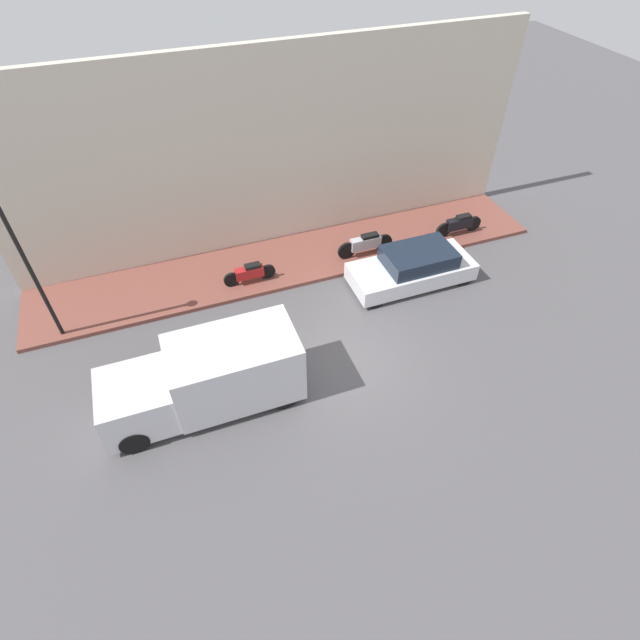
{
  "coord_description": "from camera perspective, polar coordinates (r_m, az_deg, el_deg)",
  "views": [
    {
      "loc": [
        -9.07,
        4.19,
        11.33
      ],
      "look_at": [
        1.29,
        0.35,
        0.6
      ],
      "focal_mm": 28.0,
      "sensor_mm": 36.0,
      "label": 1
    }
  ],
  "objects": [
    {
      "name": "building_facade",
      "position": [
        18.16,
        -5.29,
        18.48
      ],
      "size": [
        0.3,
        18.57,
        7.01
      ],
      "color": "beige",
      "rests_on": "ground_plane"
    },
    {
      "name": "parked_car",
      "position": [
        17.64,
        10.6,
        5.93
      ],
      "size": [
        1.78,
        4.31,
        1.29
      ],
      "color": "silver",
      "rests_on": "ground_plane"
    },
    {
      "name": "streetlamp",
      "position": [
        15.84,
        -30.85,
        6.38
      ],
      "size": [
        0.3,
        0.3,
        4.9
      ],
      "color": "black",
      "rests_on": "sidewalk"
    },
    {
      "name": "delivery_van",
      "position": [
        13.59,
        -12.91,
        -6.44
      ],
      "size": [
        1.93,
        5.21,
        2.08
      ],
      "color": "silver",
      "rests_on": "ground_plane"
    },
    {
      "name": "sidewalk",
      "position": [
        18.61,
        -3.17,
        6.88
      ],
      "size": [
        2.95,
        18.57,
        0.15
      ],
      "color": "brown",
      "rests_on": "ground_plane"
    },
    {
      "name": "motorcycle_red",
      "position": [
        17.41,
        -8.02,
        5.36
      ],
      "size": [
        0.3,
        1.82,
        0.72
      ],
      "color": "#B21E1E",
      "rests_on": "sidewalk"
    },
    {
      "name": "motorcycle_black",
      "position": [
        20.32,
        15.64,
        10.51
      ],
      "size": [
        0.3,
        1.95,
        0.79
      ],
      "color": "black",
      "rests_on": "sidewalk"
    },
    {
      "name": "scooter_silver",
      "position": [
        18.56,
        5.25,
        8.69
      ],
      "size": [
        0.3,
        2.15,
        0.83
      ],
      "color": "#B7B7BF",
      "rests_on": "sidewalk"
    },
    {
      "name": "ground_plane",
      "position": [
        15.1,
        2.94,
        -4.5
      ],
      "size": [
        60.0,
        60.0,
        0.0
      ],
      "primitive_type": "plane",
      "color": "#514F51"
    }
  ]
}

